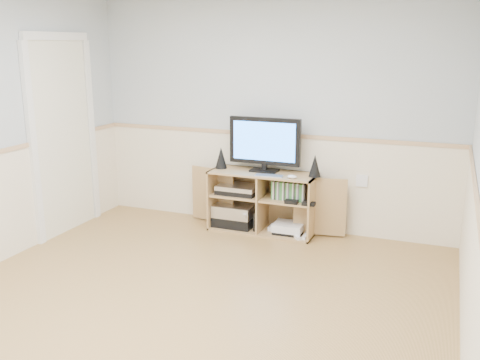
{
  "coord_description": "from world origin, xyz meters",
  "views": [
    {
      "loc": [
        1.78,
        -3.17,
        1.97
      ],
      "look_at": [
        0.06,
        1.2,
        0.76
      ],
      "focal_mm": 40.0,
      "sensor_mm": 36.0,
      "label": 1
    }
  ],
  "objects_px": {
    "keyboard": "(269,176)",
    "game_consoles": "(288,228)",
    "monitor": "(265,143)",
    "media_cabinet": "(264,200)"
  },
  "relations": [
    {
      "from": "media_cabinet",
      "to": "monitor",
      "type": "xyz_separation_m",
      "value": [
        -0.0,
        -0.0,
        0.63
      ]
    },
    {
      "from": "keyboard",
      "to": "game_consoles",
      "type": "distance_m",
      "value": 0.62
    },
    {
      "from": "media_cabinet",
      "to": "game_consoles",
      "type": "height_order",
      "value": "media_cabinet"
    },
    {
      "from": "keyboard",
      "to": "game_consoles",
      "type": "bearing_deg",
      "value": 29.12
    },
    {
      "from": "keyboard",
      "to": "game_consoles",
      "type": "relative_size",
      "value": 0.63
    },
    {
      "from": "monitor",
      "to": "keyboard",
      "type": "bearing_deg",
      "value": -58.5
    },
    {
      "from": "monitor",
      "to": "media_cabinet",
      "type": "bearing_deg",
      "value": 90.0
    },
    {
      "from": "monitor",
      "to": "keyboard",
      "type": "relative_size",
      "value": 2.71
    },
    {
      "from": "game_consoles",
      "to": "keyboard",
      "type": "bearing_deg",
      "value": -144.12
    },
    {
      "from": "monitor",
      "to": "game_consoles",
      "type": "xyz_separation_m",
      "value": [
        0.29,
        -0.06,
        -0.89
      ]
    }
  ]
}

